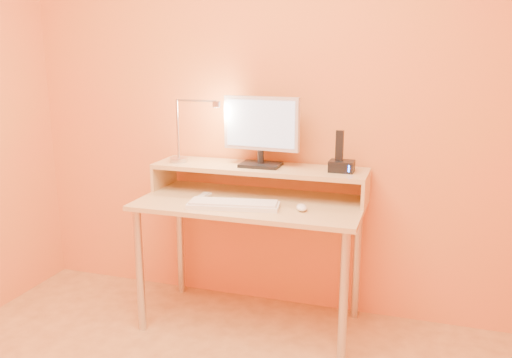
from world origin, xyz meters
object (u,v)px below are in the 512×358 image
(phone_dock, at_px, (342,166))
(mouse, at_px, (302,207))
(monitor_panel, at_px, (261,123))
(lamp_base, at_px, (179,160))
(keyboard, at_px, (233,205))
(remote_control, at_px, (202,198))

(phone_dock, xyz_separation_m, mouse, (-0.16, -0.24, -0.17))
(monitor_panel, xyz_separation_m, lamp_base, (-0.49, -0.04, -0.23))
(keyboard, xyz_separation_m, mouse, (0.35, 0.05, 0.01))
(phone_dock, distance_m, keyboard, 0.61)
(keyboard, relative_size, mouse, 4.98)
(lamp_base, xyz_separation_m, mouse, (0.78, -0.21, -0.16))
(remote_control, bearing_deg, phone_dock, 15.74)
(monitor_panel, xyz_separation_m, phone_dock, (0.45, -0.01, -0.21))
(keyboard, xyz_separation_m, remote_control, (-0.21, 0.08, -0.00))
(mouse, distance_m, remote_control, 0.56)
(phone_dock, bearing_deg, lamp_base, -177.31)
(phone_dock, distance_m, mouse, 0.34)
(lamp_base, xyz_separation_m, keyboard, (0.43, -0.26, -0.16))
(phone_dock, relative_size, mouse, 1.38)
(remote_control, bearing_deg, mouse, -3.48)
(monitor_panel, distance_m, phone_dock, 0.49)
(lamp_base, bearing_deg, remote_control, -40.19)
(keyboard, bearing_deg, lamp_base, 139.50)
(mouse, height_order, remote_control, mouse)
(lamp_base, distance_m, remote_control, 0.33)
(lamp_base, xyz_separation_m, remote_control, (0.22, -0.18, -0.16))
(monitor_panel, xyz_separation_m, keyboard, (-0.06, -0.30, -0.39))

